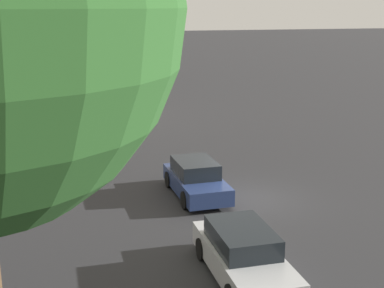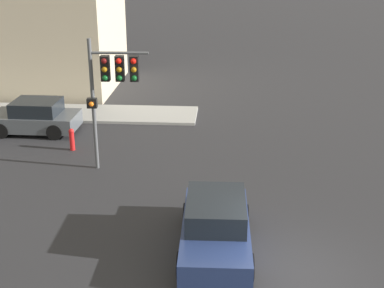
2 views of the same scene
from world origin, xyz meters
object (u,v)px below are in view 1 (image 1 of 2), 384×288
at_px(fire_hydrant, 46,151).
at_px(traffic_signal, 89,97).
at_px(parked_car_0, 3,141).
at_px(crossing_car_1, 243,255).
at_px(crossing_car_0, 196,179).

bearing_deg(fire_hydrant, traffic_signal, -128.72).
distance_m(parked_car_0, fire_hydrant, 3.03).
relative_size(traffic_signal, crossing_car_1, 1.02).
bearing_deg(crossing_car_1, crossing_car_0, 175.91).
height_order(crossing_car_0, parked_car_0, crossing_car_0).
distance_m(traffic_signal, crossing_car_0, 7.16).
distance_m(traffic_signal, parked_car_0, 6.45).
height_order(traffic_signal, crossing_car_0, traffic_signal).
xyz_separation_m(crossing_car_1, parked_car_0, (16.30, 7.68, -0.03)).
bearing_deg(traffic_signal, fire_hydrant, -130.87).
bearing_deg(parked_car_0, crossing_car_0, 132.79).
relative_size(traffic_signal, crossing_car_0, 1.12).
height_order(traffic_signal, crossing_car_1, traffic_signal).
distance_m(traffic_signal, crossing_car_1, 13.21).
height_order(traffic_signal, parked_car_0, traffic_signal).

